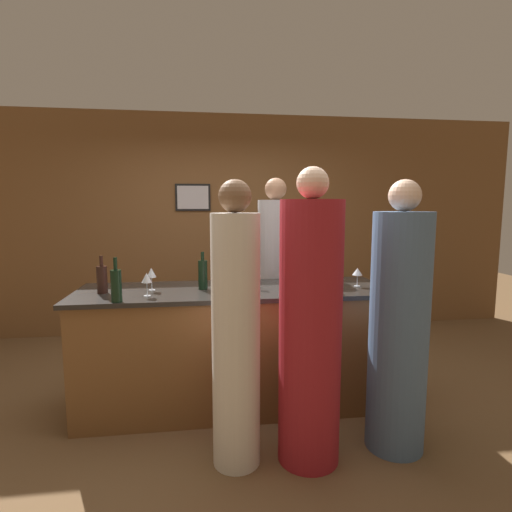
# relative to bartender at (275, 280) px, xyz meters

# --- Properties ---
(ground_plane) EXTENTS (14.00, 14.00, 0.00)m
(ground_plane) POSITION_rel_bartender_xyz_m (-0.48, -0.77, -0.89)
(ground_plane) COLOR brown
(back_wall) EXTENTS (8.00, 0.08, 2.80)m
(back_wall) POSITION_rel_bartender_xyz_m (-0.48, 1.28, 0.51)
(back_wall) COLOR brown
(back_wall) RESTS_ON ground_plane
(bar_counter) EXTENTS (2.50, 0.78, 0.98)m
(bar_counter) POSITION_rel_bartender_xyz_m (-0.48, -0.77, -0.40)
(bar_counter) COLOR brown
(bar_counter) RESTS_ON ground_plane
(bartender) EXTENTS (0.36, 0.36, 1.92)m
(bartender) POSITION_rel_bartender_xyz_m (0.00, 0.00, 0.00)
(bartender) COLOR #B2B2B7
(bartender) RESTS_ON ground_plane
(guest_0) EXTENTS (0.39, 0.39, 1.88)m
(guest_0) POSITION_rel_bartender_xyz_m (-0.07, -1.57, -0.03)
(guest_0) COLOR maroon
(guest_0) RESTS_ON ground_plane
(guest_1) EXTENTS (0.38, 0.38, 1.81)m
(guest_1) POSITION_rel_bartender_xyz_m (0.55, -1.52, -0.06)
(guest_1) COLOR #4C6B93
(guest_1) RESTS_ON ground_plane
(guest_2) EXTENTS (0.30, 0.30, 1.80)m
(guest_2) POSITION_rel_bartender_xyz_m (-0.53, -1.54, -0.05)
(guest_2) COLOR silver
(guest_2) RESTS_ON ground_plane
(wine_bottle_0) EXTENTS (0.08, 0.08, 0.29)m
(wine_bottle_0) POSITION_rel_bartender_xyz_m (-1.50, -0.80, 0.20)
(wine_bottle_0) COLOR black
(wine_bottle_0) RESTS_ON bar_counter
(wine_bottle_1) EXTENTS (0.07, 0.07, 0.30)m
(wine_bottle_1) POSITION_rel_bartender_xyz_m (-0.73, -0.76, 0.21)
(wine_bottle_1) COLOR black
(wine_bottle_1) RESTS_ON bar_counter
(wine_bottle_2) EXTENTS (0.07, 0.07, 0.31)m
(wine_bottle_2) POSITION_rel_bartender_xyz_m (-1.33, -1.11, 0.21)
(wine_bottle_2) COLOR black
(wine_bottle_2) RESTS_ON bar_counter
(wine_glass_0) EXTENTS (0.08, 0.08, 0.17)m
(wine_glass_0) POSITION_rel_bartender_xyz_m (-1.14, -0.96, 0.22)
(wine_glass_0) COLOR silver
(wine_glass_0) RESTS_ON bar_counter
(wine_glass_1) EXTENTS (0.07, 0.07, 0.18)m
(wine_glass_1) POSITION_rel_bartender_xyz_m (-0.09, -1.05, 0.22)
(wine_glass_1) COLOR silver
(wine_glass_1) RESTS_ON bar_counter
(wine_glass_2) EXTENTS (0.07, 0.07, 0.16)m
(wine_glass_2) POSITION_rel_bartender_xyz_m (0.29, -0.81, 0.20)
(wine_glass_2) COLOR silver
(wine_glass_2) RESTS_ON bar_counter
(wine_glass_3) EXTENTS (0.08, 0.08, 0.14)m
(wine_glass_3) POSITION_rel_bartender_xyz_m (0.25, -1.01, 0.19)
(wine_glass_3) COLOR silver
(wine_glass_3) RESTS_ON bar_counter
(wine_glass_4) EXTENTS (0.07, 0.07, 0.17)m
(wine_glass_4) POSITION_rel_bartender_xyz_m (-0.30, -0.80, 0.22)
(wine_glass_4) COLOR silver
(wine_glass_4) RESTS_ON bar_counter
(wine_glass_5) EXTENTS (0.07, 0.07, 0.18)m
(wine_glass_5) POSITION_rel_bartender_xyz_m (-1.13, -0.76, 0.22)
(wine_glass_5) COLOR silver
(wine_glass_5) RESTS_ON bar_counter
(wine_glass_6) EXTENTS (0.07, 0.07, 0.15)m
(wine_glass_6) POSITION_rel_bartender_xyz_m (-0.51, -0.88, 0.20)
(wine_glass_6) COLOR silver
(wine_glass_6) RESTS_ON bar_counter
(wine_glass_7) EXTENTS (0.08, 0.08, 0.15)m
(wine_glass_7) POSITION_rel_bartender_xyz_m (0.54, -0.82, 0.21)
(wine_glass_7) COLOR silver
(wine_glass_7) RESTS_ON bar_counter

